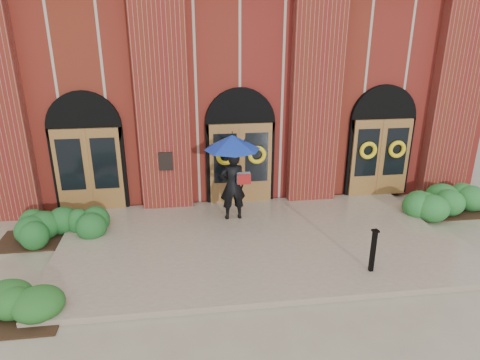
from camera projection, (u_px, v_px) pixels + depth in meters
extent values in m
plane|color=gray|center=(255.00, 248.00, 11.08)|extent=(90.00, 90.00, 0.00)
cube|color=gray|center=(254.00, 242.00, 11.19)|extent=(10.00, 5.30, 0.15)
cube|color=maroon|center=(221.00, 71.00, 18.11)|extent=(16.00, 12.00, 7.00)
cube|color=black|center=(166.00, 161.00, 12.51)|extent=(0.40, 0.05, 0.55)
cube|color=maroon|center=(162.00, 97.00, 12.10)|extent=(1.50, 0.45, 7.00)
cube|color=maroon|center=(316.00, 93.00, 12.66)|extent=(1.50, 0.45, 7.00)
cube|color=maroon|center=(457.00, 90.00, 13.22)|extent=(1.50, 0.45, 7.00)
cube|color=#936030|center=(89.00, 170.00, 12.54)|extent=(1.90, 0.10, 2.50)
cylinder|color=black|center=(85.00, 127.00, 12.23)|extent=(2.10, 0.22, 2.10)
cube|color=#936030|center=(241.00, 164.00, 13.10)|extent=(1.90, 0.10, 2.50)
cylinder|color=black|center=(240.00, 123.00, 12.79)|extent=(2.10, 0.22, 2.10)
cube|color=#936030|center=(380.00, 158.00, 13.66)|extent=(1.90, 0.10, 2.50)
cylinder|color=black|center=(383.00, 118.00, 13.35)|extent=(2.10, 0.22, 2.10)
torus|color=yellow|center=(225.00, 156.00, 12.82)|extent=(0.57, 0.13, 0.57)
torus|color=yellow|center=(257.00, 155.00, 12.94)|extent=(0.57, 0.13, 0.57)
torus|color=yellow|center=(368.00, 150.00, 13.38)|extent=(0.57, 0.13, 0.57)
torus|color=yellow|center=(397.00, 149.00, 13.50)|extent=(0.57, 0.13, 0.57)
imported|color=black|center=(233.00, 185.00, 12.05)|extent=(0.77, 0.53, 2.01)
cone|color=navy|center=(232.00, 142.00, 11.61)|extent=(1.66, 1.66, 0.40)
cylinder|color=black|center=(234.00, 161.00, 11.75)|extent=(0.02, 0.02, 0.66)
cube|color=#A7ABAD|center=(244.00, 178.00, 11.84)|extent=(0.39, 0.21, 0.29)
cube|color=maroon|center=(244.00, 179.00, 11.75)|extent=(0.38, 0.05, 0.29)
cube|color=black|center=(373.00, 251.00, 9.61)|extent=(0.10, 0.10, 1.00)
cube|color=black|center=(375.00, 231.00, 9.43)|extent=(0.16, 0.16, 0.04)
ellipsoid|color=#194D1D|center=(55.00, 228.00, 11.37)|extent=(2.69, 1.07, 0.69)
ellipsoid|color=#215E25|center=(442.00, 201.00, 13.02)|extent=(2.83, 1.13, 0.73)
ellipsoid|color=#1E4F1B|center=(19.00, 302.00, 8.49)|extent=(1.56, 1.34, 0.55)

